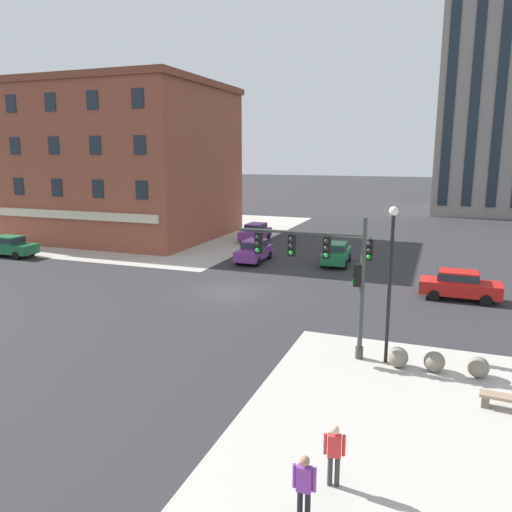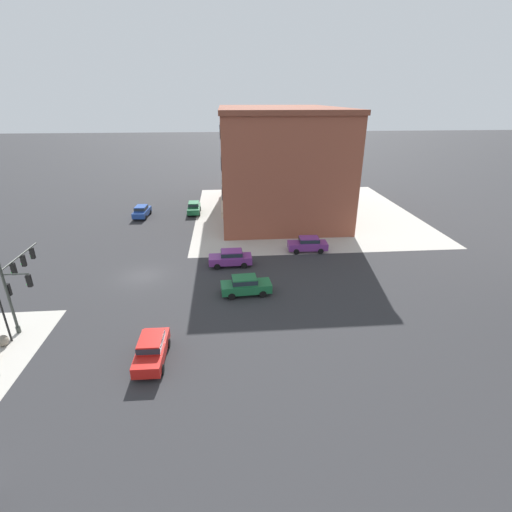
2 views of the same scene
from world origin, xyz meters
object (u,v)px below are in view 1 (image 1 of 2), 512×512
object	(u,v)px
bollard_sphere_curb_a	(398,357)
car_cross_eastbound	(255,231)
bollard_sphere_curb_b	(434,362)
pedestrian_with_bag	(334,452)
bench_near_signal	(509,401)
traffic_signal_main	(334,267)
bollard_sphere_curb_c	(478,367)
car_main_southbound_far	(459,284)
car_cross_westbound	(10,245)
pedestrian_near_bench	(304,486)
car_main_northbound_far	(336,253)
car_main_northbound_near	(254,250)
street_lamp_corner_near	(391,269)

from	to	relation	value
bollard_sphere_curb_a	car_cross_eastbound	size ratio (longest dim) A/B	0.18
bollard_sphere_curb_b	pedestrian_with_bag	world-z (taller)	pedestrian_with_bag
bench_near_signal	car_cross_eastbound	distance (m)	33.36
traffic_signal_main	bollard_sphere_curb_c	bearing A→B (deg)	-3.89
traffic_signal_main	car_main_southbound_far	xyz separation A→B (m)	(5.22, 10.32, -2.81)
bench_near_signal	car_main_southbound_far	bearing A→B (deg)	95.51
car_cross_westbound	pedestrian_with_bag	bearing A→B (deg)	-32.09
pedestrian_near_bench	car_cross_eastbound	size ratio (longest dim) A/B	0.38
bollard_sphere_curb_c	car_main_northbound_far	world-z (taller)	car_main_northbound_far
car_main_northbound_near	car_cross_eastbound	world-z (taller)	same
traffic_signal_main	bollard_sphere_curb_b	world-z (taller)	traffic_signal_main
pedestrian_near_bench	car_main_northbound_far	bearing A→B (deg)	99.99
pedestrian_near_bench	street_lamp_corner_near	size ratio (longest dim) A/B	0.27
bollard_sphere_curb_b	car_main_southbound_far	size ratio (longest dim) A/B	0.18
bollard_sphere_curb_b	car_cross_westbound	xyz separation A→B (m)	(-32.88, 11.12, 0.52)
pedestrian_with_bag	car_cross_eastbound	bearing A→B (deg)	113.62
traffic_signal_main	car_main_northbound_near	world-z (taller)	traffic_signal_main
car_main_northbound_far	car_cross_westbound	world-z (taller)	same
bench_near_signal	street_lamp_corner_near	size ratio (longest dim) A/B	0.29
bench_near_signal	traffic_signal_main	bearing A→B (deg)	156.90
bench_near_signal	car_main_southbound_far	size ratio (longest dim) A/B	0.41
bollard_sphere_curb_a	car_cross_eastbound	distance (m)	29.41
car_cross_eastbound	car_main_southbound_far	bearing A→B (deg)	-38.69
car_main_northbound_near	car_main_southbound_far	distance (m)	15.65
car_main_northbound_far	bollard_sphere_curb_a	bearing A→B (deg)	-70.99
car_main_northbound_near	car_cross_eastbound	xyz separation A→B (m)	(-3.17, 8.77, 0.00)
bench_near_signal	car_main_northbound_near	xyz separation A→B (m)	(-15.91, 18.59, 0.59)
traffic_signal_main	car_cross_westbound	distance (m)	30.80
car_main_northbound_far	car_main_southbound_far	world-z (taller)	same
car_main_northbound_near	car_cross_eastbound	bearing A→B (deg)	109.89
street_lamp_corner_near	car_cross_westbound	xyz separation A→B (m)	(-31.03, 10.88, -2.96)
car_cross_westbound	car_cross_eastbound	bearing A→B (deg)	40.70
bench_near_signal	car_cross_eastbound	bearing A→B (deg)	124.90
pedestrian_with_bag	bollard_sphere_curb_b	bearing A→B (deg)	74.46
car_main_northbound_far	car_cross_eastbound	bearing A→B (deg)	140.94
pedestrian_with_bag	car_main_northbound_far	size ratio (longest dim) A/B	0.37
car_main_southbound_far	car_cross_eastbound	distance (m)	22.83
bollard_sphere_curb_b	car_cross_westbound	world-z (taller)	car_cross_westbound
bollard_sphere_curb_a	bollard_sphere_curb_c	world-z (taller)	same
car_main_northbound_far	car_cross_eastbound	size ratio (longest dim) A/B	1.01
street_lamp_corner_near	car_main_northbound_near	size ratio (longest dim) A/B	1.42
bollard_sphere_curb_c	car_main_northbound_near	xyz separation A→B (m)	(-15.11, 16.21, 0.52)
car_cross_eastbound	car_cross_westbound	world-z (taller)	same
traffic_signal_main	bollard_sphere_curb_b	distance (m)	5.32
pedestrian_near_bench	car_main_southbound_far	size ratio (longest dim) A/B	0.39
pedestrian_near_bench	car_cross_westbound	xyz separation A→B (m)	(-30.28, 20.78, -0.07)
street_lamp_corner_near	car_main_southbound_far	world-z (taller)	street_lamp_corner_near
bollard_sphere_curb_c	pedestrian_with_bag	size ratio (longest dim) A/B	0.48
bench_near_signal	car_main_northbound_near	world-z (taller)	car_main_northbound_near
bollard_sphere_curb_a	bollard_sphere_curb_c	size ratio (longest dim) A/B	1.00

